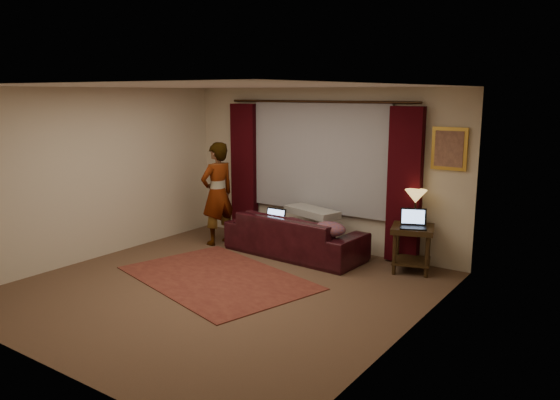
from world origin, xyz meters
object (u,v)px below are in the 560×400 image
object	(u,v)px
sofa	(295,227)
person	(218,194)
end_table	(412,249)
tiffany_lamp	(415,207)
laptop_sofa	(272,218)
laptop_table	(414,219)

from	to	relation	value
sofa	person	bearing A→B (deg)	11.03
end_table	person	xyz separation A→B (m)	(-3.23, -0.48, 0.53)
sofa	tiffany_lamp	size ratio (longest dim) A/B	4.47
tiffany_lamp	person	distance (m)	3.26
laptop_sofa	laptop_table	distance (m)	2.24
end_table	laptop_table	world-z (taller)	laptop_table
tiffany_lamp	person	size ratio (longest dim) A/B	0.29
sofa	tiffany_lamp	world-z (taller)	tiffany_lamp
sofa	end_table	bearing A→B (deg)	-167.95
end_table	tiffany_lamp	distance (m)	0.60
laptop_table	person	size ratio (longest dim) A/B	0.23
sofa	person	distance (m)	1.49
sofa	person	xyz separation A→B (m)	(-1.42, -0.19, 0.41)
sofa	person	size ratio (longest dim) A/B	1.30
laptop_sofa	end_table	bearing A→B (deg)	8.78
laptop_table	person	distance (m)	3.30
end_table	laptop_table	xyz separation A→B (m)	(0.04, -0.10, 0.46)
laptop_table	person	bearing A→B (deg)	164.46
laptop_sofa	end_table	world-z (taller)	laptop_sofa
end_table	person	size ratio (longest dim) A/B	0.38
laptop_sofa	laptop_table	world-z (taller)	laptop_table
end_table	tiffany_lamp	size ratio (longest dim) A/B	1.32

